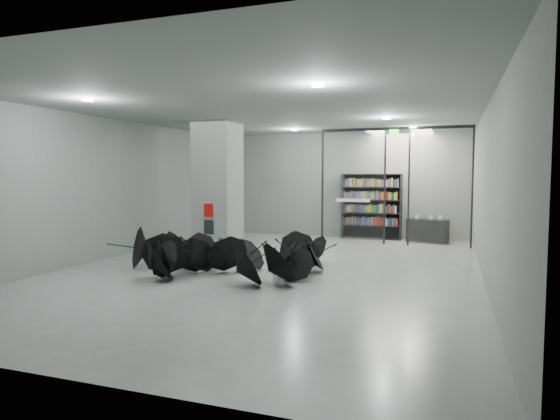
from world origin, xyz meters
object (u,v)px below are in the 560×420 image
(column, at_px, (218,188))
(umbrella_cluster, at_px, (229,262))
(bookshelf, at_px, (371,206))
(shop_counter, at_px, (427,231))

(column, height_order, umbrella_cluster, column)
(column, bearing_deg, bookshelf, 50.22)
(column, xyz_separation_m, shop_counter, (6.00, 4.41, -1.58))
(umbrella_cluster, bearing_deg, bookshelf, 73.91)
(umbrella_cluster, bearing_deg, column, 120.83)
(bookshelf, relative_size, shop_counter, 1.76)
(shop_counter, bearing_deg, bookshelf, -175.93)
(column, distance_m, umbrella_cluster, 3.80)
(column, distance_m, shop_counter, 7.61)
(bookshelf, height_order, shop_counter, bookshelf)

